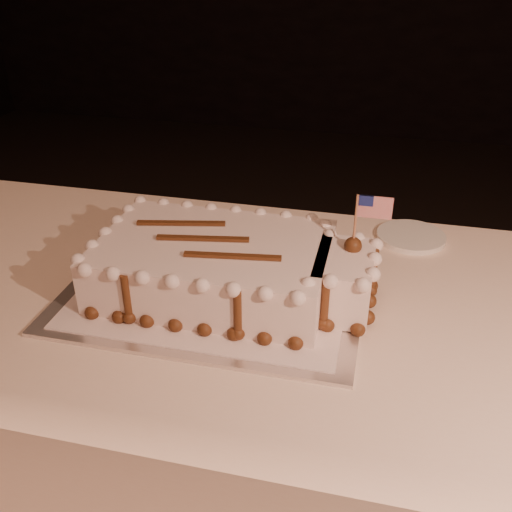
% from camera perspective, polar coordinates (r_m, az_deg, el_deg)
% --- Properties ---
extents(banquet_table, '(2.40, 0.80, 0.75)m').
position_cam_1_polar(banquet_table, '(1.32, 2.57, -18.09)').
color(banquet_table, '#FFDFC5').
rests_on(banquet_table, ground).
extents(cake_board, '(0.56, 0.42, 0.01)m').
position_cam_1_polar(cake_board, '(1.10, -4.08, -3.42)').
color(cake_board, silver).
rests_on(cake_board, banquet_table).
extents(doily, '(0.50, 0.38, 0.00)m').
position_cam_1_polar(doily, '(1.09, -4.09, -3.20)').
color(doily, white).
rests_on(doily, cake_board).
extents(sheet_cake, '(0.53, 0.31, 0.21)m').
position_cam_1_polar(sheet_cake, '(1.06, -2.65, -1.08)').
color(sheet_cake, white).
rests_on(sheet_cake, doily).
extents(side_plate, '(0.15, 0.15, 0.01)m').
position_cam_1_polar(side_plate, '(1.32, 15.23, 1.89)').
color(side_plate, white).
rests_on(side_plate, banquet_table).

